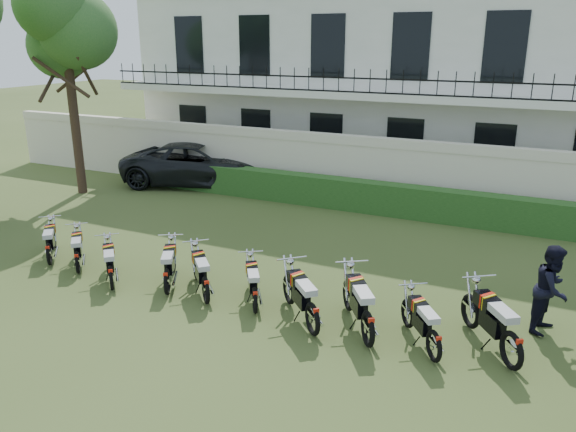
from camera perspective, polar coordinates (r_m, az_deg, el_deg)
name	(u,v)px	position (r m, az deg, el deg)	size (l,w,h in m)	color
ground	(220,292)	(12.67, -6.93, -7.64)	(100.00, 100.00, 0.00)	#3A4B1E
perimeter_wall	(345,168)	(19.16, 5.79, 4.87)	(30.00, 0.35, 2.30)	beige
hedge	(365,196)	(18.28, 7.82, 1.99)	(18.00, 0.60, 1.00)	#184318
building	(396,80)	(24.44, 10.89, 13.44)	(20.40, 9.60, 7.40)	white
tree_west_near	(64,22)	(21.10, -21.79, 17.85)	(3.40, 3.20, 7.90)	#473323
motorcycle_0	(48,249)	(14.99, -23.16, -3.11)	(1.24, 1.34, 0.95)	black
motorcycle_1	(77,257)	(14.23, -20.65, -3.94)	(1.22, 1.30, 0.93)	black
motorcycle_2	(111,272)	(13.06, -17.58, -5.47)	(1.28, 1.32, 0.96)	black
motorcycle_3	(167,276)	(12.52, -12.24, -5.93)	(1.01, 1.62, 1.00)	black
motorcycle_4	(206,284)	(11.95, -8.38, -6.83)	(1.36, 1.43, 1.02)	black
motorcycle_5	(255,294)	(11.47, -3.39, -7.94)	(1.02, 1.50, 0.95)	black
motorcycle_6	(313,311)	(10.64, 2.52, -9.66)	(1.47, 1.52, 1.10)	black
motorcycle_7	(368,321)	(10.36, 8.16, -10.50)	(1.25, 1.82, 1.15)	black
motorcycle_8	(435,339)	(10.18, 14.67, -11.97)	(1.10, 1.52, 0.98)	black
motorcycle_9	(513,342)	(10.32, 21.86, -11.78)	(1.31, 1.79, 1.16)	black
suv	(200,164)	(21.68, -8.93, 5.24)	(2.65, 5.75, 1.60)	black
officer_4	(552,289)	(11.77, 25.22, -6.73)	(0.84, 0.66, 1.73)	black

